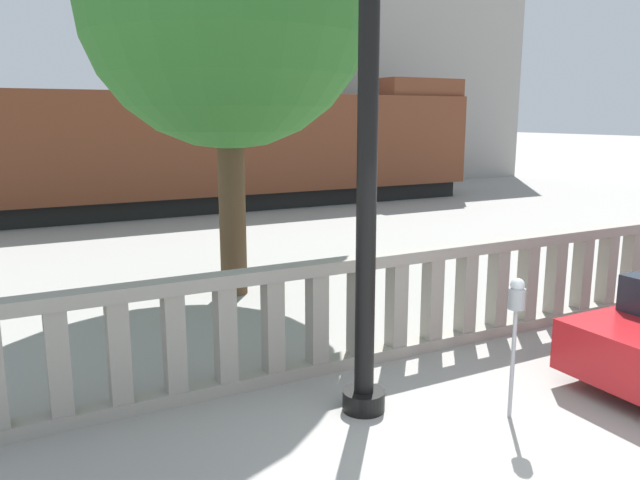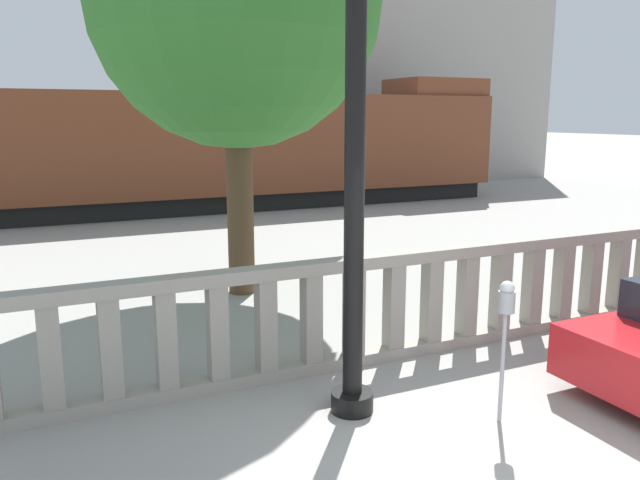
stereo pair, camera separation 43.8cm
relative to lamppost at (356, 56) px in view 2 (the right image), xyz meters
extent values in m
cube|color=gray|center=(0.56, 1.03, -3.34)|extent=(17.14, 0.24, 0.14)
cube|color=gray|center=(0.56, 1.03, -2.18)|extent=(17.14, 0.24, 0.14)
cube|color=gray|center=(-2.69, 1.03, -2.76)|extent=(0.20, 0.20, 1.02)
cube|color=gray|center=(-2.15, 1.03, -2.76)|extent=(0.20, 0.20, 1.02)
cube|color=gray|center=(-1.60, 1.03, -2.76)|extent=(0.20, 0.20, 1.02)
cube|color=gray|center=(-1.06, 1.03, -2.76)|extent=(0.20, 0.20, 1.02)
cube|color=gray|center=(-0.52, 1.03, -2.76)|extent=(0.20, 0.20, 1.02)
cube|color=gray|center=(0.02, 1.03, -2.76)|extent=(0.20, 0.20, 1.02)
cube|color=gray|center=(0.56, 1.03, -2.76)|extent=(0.20, 0.20, 1.02)
cube|color=gray|center=(1.10, 1.03, -2.76)|extent=(0.20, 0.20, 1.02)
cube|color=gray|center=(1.64, 1.03, -2.76)|extent=(0.20, 0.20, 1.02)
cube|color=gray|center=(2.18, 1.03, -2.76)|extent=(0.20, 0.20, 1.02)
cube|color=gray|center=(2.72, 1.03, -2.76)|extent=(0.20, 0.20, 1.02)
cube|color=gray|center=(3.26, 1.03, -2.76)|extent=(0.20, 0.20, 1.02)
cube|color=gray|center=(3.81, 1.03, -2.76)|extent=(0.20, 0.20, 1.02)
cube|color=gray|center=(4.35, 1.03, -2.76)|extent=(0.20, 0.20, 1.02)
cube|color=gray|center=(4.89, 1.03, -2.76)|extent=(0.20, 0.20, 1.02)
cylinder|color=black|center=(0.00, 0.00, -3.31)|extent=(0.42, 0.42, 0.20)
cylinder|color=black|center=(0.00, 0.00, -0.10)|extent=(0.19, 0.19, 6.22)
cylinder|color=#99999E|center=(1.18, -0.79, -2.86)|extent=(0.04, 0.04, 1.10)
cylinder|color=gray|center=(1.18, -0.79, -2.21)|extent=(0.16, 0.16, 0.20)
sphere|color=#B2B7BC|center=(1.18, -0.79, -2.08)|extent=(0.13, 0.13, 0.13)
cylinder|color=black|center=(2.87, -0.51, -3.06)|extent=(0.70, 0.18, 0.70)
cube|color=black|center=(0.47, 13.82, -3.13)|extent=(22.70, 2.08, 0.55)
cube|color=brown|center=(0.47, 13.82, -1.36)|extent=(23.16, 2.61, 3.00)
cube|color=brown|center=(10.55, 13.82, 0.44)|extent=(3.00, 2.35, 0.60)
cube|color=black|center=(-0.06, 20.94, -3.13)|extent=(24.13, 2.47, 0.55)
cube|color=gray|center=(-0.06, 20.94, -1.51)|extent=(24.62, 3.08, 2.69)
cube|color=gray|center=(10.75, 20.94, 0.13)|extent=(3.00, 2.78, 0.60)
cube|color=gray|center=(14.08, 21.68, 1.73)|extent=(10.79, 8.62, 10.27)
cylinder|color=#4C3823|center=(0.33, 4.55, -1.95)|extent=(0.43, 0.43, 2.92)
sphere|color=#2D6B28|center=(0.33, 4.55, 1.19)|extent=(4.49, 4.49, 4.49)
camera|label=1|loc=(-3.10, -4.89, -0.52)|focal=35.00mm
camera|label=2|loc=(-2.71, -5.09, -0.52)|focal=35.00mm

